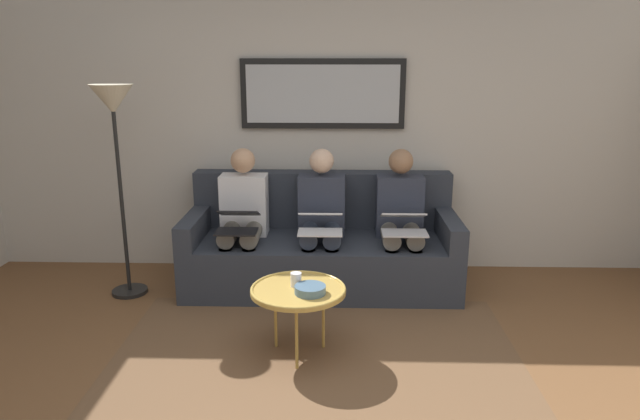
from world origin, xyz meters
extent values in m
cube|color=beige|center=(0.00, -2.60, 1.30)|extent=(6.00, 0.12, 2.60)
cube|color=brown|center=(0.00, -0.85, 0.00)|extent=(2.60, 1.80, 0.01)
cube|color=#2D333D|center=(0.00, -2.05, 0.21)|extent=(2.20, 0.90, 0.42)
cube|color=#2D333D|center=(0.00, -2.40, 0.66)|extent=(2.20, 0.20, 0.48)
cube|color=#2D333D|center=(-1.03, -2.05, 0.52)|extent=(0.14, 0.90, 0.20)
cube|color=#2D333D|center=(1.03, -2.05, 0.52)|extent=(0.14, 0.90, 0.20)
cube|color=black|center=(0.00, -2.51, 1.55)|extent=(1.39, 0.04, 0.58)
cube|color=#B2B7BC|center=(0.00, -2.48, 1.55)|extent=(1.29, 0.01, 0.48)
cylinder|color=tan|center=(0.11, -0.90, 0.44)|extent=(0.60, 0.60, 0.03)
torus|color=tan|center=(0.11, -0.90, 0.45)|extent=(0.60, 0.60, 0.02)
cylinder|color=#B28E42|center=(0.11, -0.72, 0.21)|extent=(0.02, 0.02, 0.43)
cylinder|color=#B28E42|center=(-0.04, -0.99, 0.21)|extent=(0.02, 0.02, 0.43)
cylinder|color=#B28E42|center=(0.27, -0.99, 0.21)|extent=(0.02, 0.02, 0.43)
cylinder|color=silver|center=(0.13, -0.94, 0.50)|extent=(0.07, 0.07, 0.09)
cylinder|color=slate|center=(0.04, -0.83, 0.48)|extent=(0.19, 0.19, 0.05)
cube|color=#2D3342|center=(-0.64, -2.15, 0.67)|extent=(0.38, 0.22, 0.50)
sphere|color=#997051|center=(-0.64, -2.15, 1.04)|extent=(0.20, 0.20, 0.20)
cylinder|color=gray|center=(-0.73, -1.94, 0.49)|extent=(0.14, 0.42, 0.14)
cylinder|color=gray|center=(-0.55, -1.94, 0.49)|extent=(0.14, 0.42, 0.14)
cylinder|color=gray|center=(-0.73, -1.73, 0.21)|extent=(0.11, 0.11, 0.42)
cylinder|color=gray|center=(-0.55, -1.73, 0.21)|extent=(0.11, 0.11, 0.42)
cube|color=silver|center=(-0.64, -1.73, 0.57)|extent=(0.34, 0.20, 0.01)
cube|color=silver|center=(-0.64, -1.87, 0.67)|extent=(0.34, 0.20, 0.08)
cube|color=#A5C6EA|center=(-0.64, -1.86, 0.67)|extent=(0.31, 0.17, 0.07)
cube|color=#2D3342|center=(0.00, -2.15, 0.67)|extent=(0.38, 0.22, 0.50)
sphere|color=beige|center=(0.00, -2.15, 1.04)|extent=(0.20, 0.20, 0.20)
cylinder|color=#384256|center=(-0.09, -1.94, 0.49)|extent=(0.14, 0.42, 0.14)
cylinder|color=#384256|center=(0.09, -1.94, 0.49)|extent=(0.14, 0.42, 0.14)
cylinder|color=#384256|center=(-0.09, -1.73, 0.21)|extent=(0.11, 0.11, 0.42)
cylinder|color=#384256|center=(0.09, -1.73, 0.21)|extent=(0.11, 0.11, 0.42)
cube|color=white|center=(0.00, -1.73, 0.57)|extent=(0.34, 0.21, 0.01)
cube|color=white|center=(0.00, -1.86, 0.67)|extent=(0.34, 0.20, 0.07)
cube|color=#A5C6EA|center=(0.00, -1.86, 0.67)|extent=(0.30, 0.17, 0.06)
cube|color=silver|center=(0.64, -2.15, 0.67)|extent=(0.38, 0.22, 0.50)
sphere|color=tan|center=(0.64, -2.15, 1.04)|extent=(0.20, 0.20, 0.20)
cylinder|color=gray|center=(0.55, -1.94, 0.49)|extent=(0.14, 0.42, 0.14)
cylinder|color=gray|center=(0.73, -1.94, 0.49)|extent=(0.14, 0.42, 0.14)
cylinder|color=gray|center=(0.55, -1.73, 0.21)|extent=(0.11, 0.11, 0.42)
cylinder|color=gray|center=(0.73, -1.73, 0.21)|extent=(0.11, 0.11, 0.42)
cube|color=black|center=(0.64, -1.73, 0.57)|extent=(0.31, 0.21, 0.01)
cube|color=black|center=(0.64, -1.88, 0.67)|extent=(0.31, 0.20, 0.09)
cube|color=#A5C6EA|center=(0.64, -1.87, 0.68)|extent=(0.28, 0.18, 0.08)
cylinder|color=black|center=(1.55, -1.85, 0.01)|extent=(0.28, 0.28, 0.03)
cylinder|color=black|center=(1.55, -1.85, 0.75)|extent=(0.03, 0.03, 1.50)
cone|color=beige|center=(1.55, -1.85, 1.55)|extent=(0.32, 0.32, 0.22)
camera|label=1|loc=(-0.12, 2.44, 1.87)|focal=32.29mm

